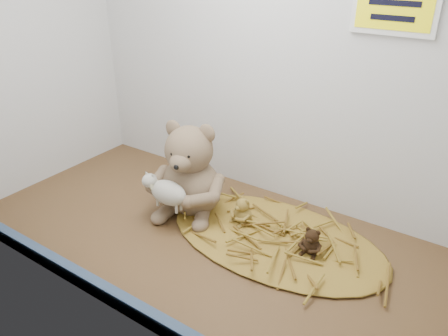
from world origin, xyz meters
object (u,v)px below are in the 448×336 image
Objects in this scene: mini_teddy_brown at (312,240)px; toy_lamb at (168,193)px; main_teddy at (191,168)px; mini_teddy_tan at (243,209)px.

toy_lamb is at bearing -166.64° from mini_teddy_brown.
toy_lamb is 37.29cm from mini_teddy_brown.
mini_teddy_tan is (15.66, 1.62, -8.08)cm from main_teddy.
main_teddy is 9.75cm from toy_lamb.
mini_teddy_brown is at bearing 14.05° from toy_lamb.
mini_teddy_brown is at bearing -16.42° from main_teddy.
main_teddy is at bearing -153.82° from mini_teddy_tan.
mini_teddy_tan is at bearing -10.02° from main_teddy.
toy_lamb is (0.00, -9.26, -3.07)cm from main_teddy.
mini_teddy_tan is (15.66, 10.88, -5.01)cm from toy_lamb.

